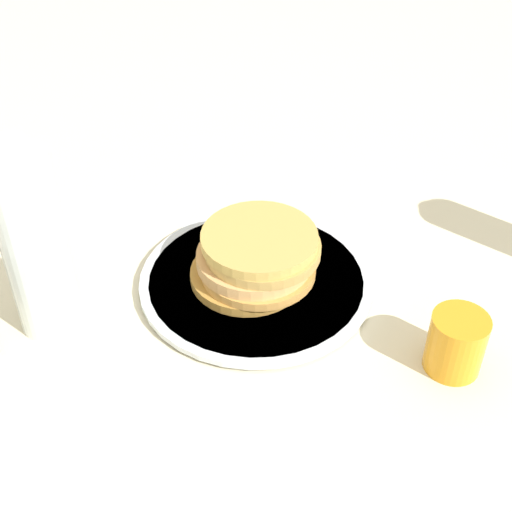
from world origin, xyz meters
The scene contains 5 objects.
ground_plane centered at (0.00, 0.00, 0.00)m, with size 4.00×4.00×0.00m, color beige.
plate centered at (-0.03, 0.03, 0.01)m, with size 0.29×0.29×0.01m.
pancake_stack centered at (-0.02, 0.03, 0.04)m, with size 0.15×0.15×0.06m.
juice_glass centered at (-0.26, -0.04, 0.03)m, with size 0.06×0.06×0.07m.
water_bottle_near centered at (0.09, 0.25, 0.11)m, with size 0.07×0.07×0.24m.
Camera 1 is at (-0.51, 0.47, 0.59)m, focal length 50.00 mm.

